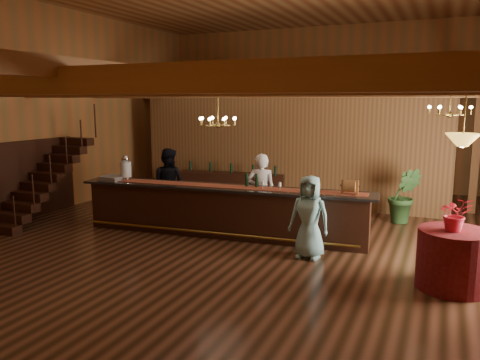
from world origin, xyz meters
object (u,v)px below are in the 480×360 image
at_px(round_table, 453,259).
at_px(staff_second, 168,184).
at_px(raffle_drum, 350,186).
at_px(chandelier_right, 450,110).
at_px(pendant_lamp, 463,140).
at_px(chandelier_left, 218,121).
at_px(beverage_dispenser, 126,168).
at_px(backbar_shelf, 231,188).
at_px(bartender, 261,193).
at_px(guest, 309,217).
at_px(tasting_bar, 223,210).
at_px(floor_plant, 404,195).

height_order(round_table, staff_second, staff_second).
bearing_deg(raffle_drum, chandelier_right, 28.99).
bearing_deg(pendant_lamp, chandelier_left, 168.47).
relative_size(raffle_drum, pendant_lamp, 0.38).
bearing_deg(beverage_dispenser, round_table, -8.40).
xyz_separation_m(beverage_dispenser, backbar_shelf, (1.21, 3.39, -0.96)).
bearing_deg(pendant_lamp, bartender, 154.78).
xyz_separation_m(beverage_dispenser, pendant_lamp, (7.18, -1.06, 1.00)).
relative_size(raffle_drum, guest, 0.21).
bearing_deg(pendant_lamp, staff_second, 163.23).
distance_m(backbar_shelf, bartender, 3.23).
distance_m(tasting_bar, beverage_dispenser, 2.62).
height_order(round_table, chandelier_right, chandelier_right).
bearing_deg(tasting_bar, beverage_dispenser, 178.74).
bearing_deg(backbar_shelf, raffle_drum, -46.59).
bearing_deg(round_table, raffle_drum, 143.50).
distance_m(beverage_dispenser, backbar_shelf, 3.72).
bearing_deg(bartender, staff_second, -15.24).
relative_size(tasting_bar, raffle_drum, 19.85).
bearing_deg(round_table, beverage_dispenser, 171.60).
bearing_deg(beverage_dispenser, chandelier_right, 10.90).
relative_size(round_table, pendant_lamp, 1.24).
bearing_deg(backbar_shelf, round_table, -46.50).
distance_m(backbar_shelf, guest, 5.23).
relative_size(backbar_shelf, staff_second, 1.74).
relative_size(tasting_bar, beverage_dispenser, 11.25).
relative_size(raffle_drum, chandelier_left, 0.43).
relative_size(backbar_shelf, bartender, 1.74).
height_order(beverage_dispenser, raffle_drum, beverage_dispenser).
bearing_deg(chandelier_left, chandelier_right, 18.07).
bearing_deg(chandelier_left, bartender, 56.90).
xyz_separation_m(raffle_drum, floor_plant, (0.86, 2.56, -0.60)).
bearing_deg(chandelier_left, raffle_drum, 10.21).
bearing_deg(backbar_shelf, bartender, -62.59).
xyz_separation_m(round_table, chandelier_right, (-0.20, 2.40, 2.33)).
xyz_separation_m(backbar_shelf, guest, (3.45, -3.91, 0.36)).
bearing_deg(raffle_drum, tasting_bar, -175.77).
bearing_deg(guest, bartender, 141.73).
relative_size(round_table, guest, 0.70).
relative_size(chandelier_left, bartender, 0.44).
bearing_deg(chandelier_right, chandelier_left, -161.93).
bearing_deg(beverage_dispenser, raffle_drum, 4.14).
height_order(beverage_dispenser, chandelier_left, chandelier_left).
relative_size(beverage_dispenser, staff_second, 0.33).
relative_size(tasting_bar, chandelier_right, 8.43).
bearing_deg(beverage_dispenser, bartender, 14.99).
relative_size(chandelier_right, staff_second, 0.44).
bearing_deg(chandelier_left, round_table, -11.53).
height_order(tasting_bar, backbar_shelf, tasting_bar).
bearing_deg(chandelier_right, floor_plant, 118.83).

